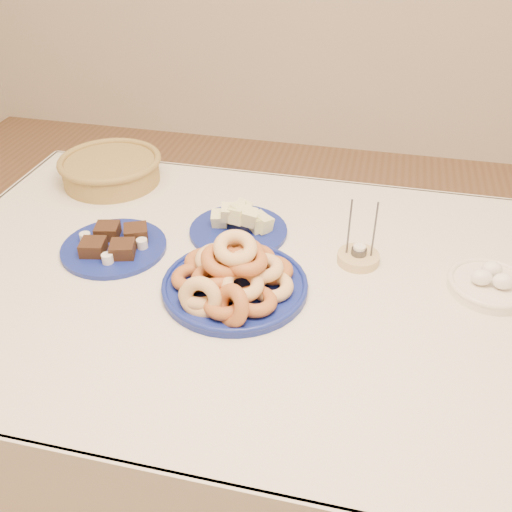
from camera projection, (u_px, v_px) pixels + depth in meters
name	position (u px, v px, depth m)	size (l,w,h in m)	color
ground	(260.00, 468.00, 1.80)	(5.00, 5.00, 0.00)	brown
dining_table	(261.00, 312.00, 1.43)	(1.71, 1.11, 0.75)	brown
donut_platter	(234.00, 278.00, 1.31)	(0.42, 0.42, 0.16)	navy
melon_plate	(240.00, 224.00, 1.52)	(0.31, 0.31, 0.09)	navy
brownie_plate	(114.00, 245.00, 1.46)	(0.33, 0.33, 0.05)	navy
wicker_basket	(111.00, 169.00, 1.76)	(0.40, 0.40, 0.08)	olive
candle_holder	(358.00, 257.00, 1.42)	(0.11, 0.11, 0.17)	tan
egg_bowl	(490.00, 284.00, 1.32)	(0.21, 0.21, 0.06)	white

